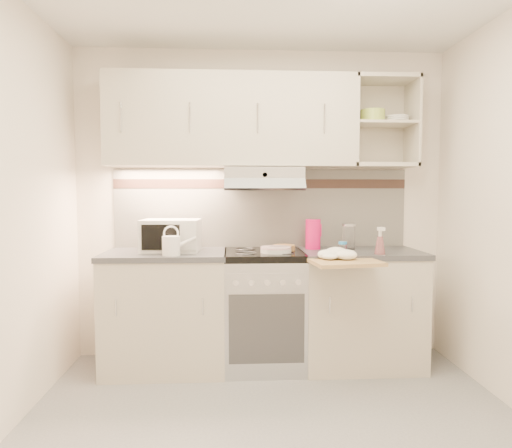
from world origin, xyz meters
name	(u,v)px	position (x,y,z in m)	size (l,w,h in m)	color
ground	(278,442)	(0.00, 0.00, 0.00)	(3.00, 3.00, 0.00)	gray
room_shell	(273,146)	(0.00, 0.37, 1.63)	(3.04, 2.84, 2.52)	white
base_cabinet_left	(166,313)	(-0.75, 1.10, 0.43)	(0.90, 0.60, 0.86)	beige
worktop_left	(165,254)	(-0.75, 1.10, 0.88)	(0.92, 0.62, 0.04)	#47474C
base_cabinet_right	(359,310)	(0.75, 1.10, 0.43)	(0.90, 0.60, 0.86)	beige
worktop_right	(360,253)	(0.75, 1.10, 0.88)	(0.92, 0.62, 0.04)	#47474C
electric_range	(264,309)	(0.00, 1.10, 0.45)	(0.60, 0.60, 0.90)	#B7B7BC
microwave	(171,235)	(-0.71, 1.14, 1.02)	(0.45, 0.35, 0.24)	silver
watering_can	(172,245)	(-0.67, 0.90, 0.98)	(0.25, 0.13, 0.21)	white
plate_stack	(276,250)	(0.08, 1.01, 0.92)	(0.23, 0.23, 0.05)	silver
bread_loaf	(284,248)	(0.16, 1.14, 0.92)	(0.17, 0.17, 0.04)	olive
pink_pitcher	(313,234)	(0.40, 1.21, 1.02)	(0.13, 0.12, 0.24)	#E00D5B
glass_jar	(349,236)	(0.68, 1.19, 1.00)	(0.11, 0.11, 0.20)	white
spice_jar	(343,248)	(0.57, 0.91, 0.95)	(0.06, 0.06, 0.09)	white
spray_bottle	(380,243)	(0.83, 0.88, 0.98)	(0.08, 0.08, 0.21)	pink
cutting_board	(343,261)	(0.53, 0.73, 0.87)	(0.46, 0.41, 0.03)	tan
dish_towel	(336,253)	(0.48, 0.78, 0.92)	(0.28, 0.24, 0.08)	white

